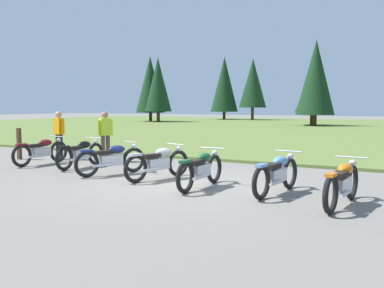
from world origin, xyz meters
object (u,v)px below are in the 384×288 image
motorcycle_orange (342,183)px  motorcycle_sky_blue (277,173)px  motorcycle_black (81,153)px  motorcycle_british_green (201,169)px  trail_marker_post (19,144)px  rider_with_back_turned (105,133)px  motorcycle_silver (158,162)px  motorcycle_navy (112,159)px  motorcycle_maroon (41,151)px  rider_in_hivis_vest (59,132)px

motorcycle_orange → motorcycle_sky_blue: bearing=160.4°
motorcycle_black → motorcycle_orange: size_ratio=1.00×
motorcycle_british_green → trail_marker_post: bearing=168.8°
motorcycle_orange → trail_marker_post: bearing=170.3°
motorcycle_sky_blue → rider_with_back_turned: 7.01m
motorcycle_british_green → rider_with_back_turned: 5.52m
trail_marker_post → motorcycle_silver: bearing=-9.7°
motorcycle_navy → motorcycle_sky_blue: (4.68, -0.32, 0.00)m
motorcycle_maroon → motorcycle_orange: same height
motorcycle_silver → motorcycle_sky_blue: (3.16, -0.29, 0.00)m
motorcycle_sky_blue → rider_with_back_turned: size_ratio=1.25×
motorcycle_navy → motorcycle_british_green: same height
motorcycle_navy → trail_marker_post: 5.04m
motorcycle_navy → trail_marker_post: bearing=167.7°
motorcycle_black → motorcycle_british_green: (4.64, -1.12, 0.00)m
motorcycle_british_green → motorcycle_sky_blue: (1.71, 0.18, 0.00)m
motorcycle_black → trail_marker_post: (-3.25, 0.45, 0.11)m
motorcycle_maroon → rider_with_back_turned: (1.35, 1.51, 0.51)m
motorcycle_maroon → trail_marker_post: trail_marker_post is taller
rider_in_hivis_vest → trail_marker_post: 1.45m
motorcycle_orange → rider_in_hivis_vest: 10.10m
motorcycle_silver → motorcycle_british_green: same height
motorcycle_silver → motorcycle_sky_blue: 3.18m
motorcycle_silver → motorcycle_orange: size_ratio=0.97×
motorcycle_silver → motorcycle_orange: same height
motorcycle_sky_blue → rider_with_back_turned: bearing=160.3°
motorcycle_maroon → rider_in_hivis_vest: 1.36m
motorcycle_silver → trail_marker_post: trail_marker_post is taller
motorcycle_orange → rider_with_back_turned: 8.50m
motorcycle_maroon → rider_with_back_turned: bearing=48.2°
rider_with_back_turned → motorcycle_sky_blue: bearing=-19.7°
motorcycle_black → rider_in_hivis_vest: size_ratio=1.26×
motorcycle_black → motorcycle_sky_blue: 6.42m
trail_marker_post → motorcycle_orange: bearing=-9.7°
motorcycle_maroon → motorcycle_silver: same height
motorcycle_navy → motorcycle_orange: size_ratio=0.94×
motorcycle_navy → motorcycle_maroon: bearing=170.7°
motorcycle_black → motorcycle_sky_blue: same height
motorcycle_navy → motorcycle_silver: 1.52m
motorcycle_silver → trail_marker_post: 6.53m
motorcycle_maroon → rider_in_hivis_vest: size_ratio=1.26×
motorcycle_black → rider_in_hivis_vest: rider_in_hivis_vest is taller
motorcycle_sky_blue → motorcycle_orange: size_ratio=1.00×
motorcycle_maroon → motorcycle_british_green: (6.22, -1.03, 0.00)m
motorcycle_black → rider_in_hivis_vest: 2.35m
motorcycle_black → motorcycle_orange: bearing=-10.5°
motorcycle_black → motorcycle_navy: size_ratio=1.07×
motorcycle_black → rider_with_back_turned: (-0.24, 1.42, 0.51)m
motorcycle_maroon → motorcycle_silver: bearing=-6.7°
motorcycle_british_green → motorcycle_orange: size_ratio=1.00×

